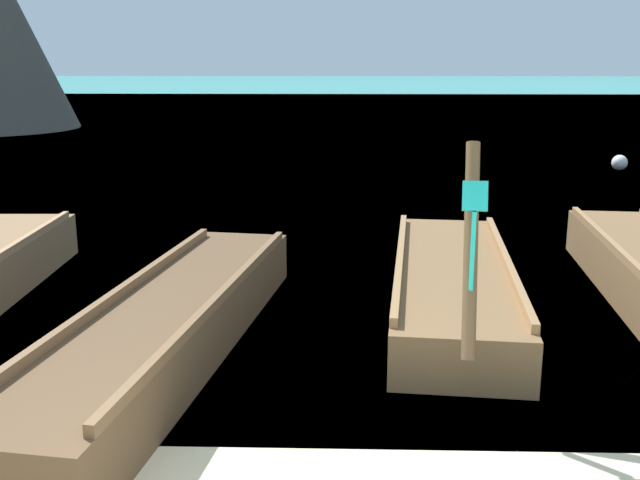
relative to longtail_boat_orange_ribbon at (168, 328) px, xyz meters
The scene contains 4 objects.
sea_water 58.23m from the longtail_boat_orange_ribbon, 88.49° to the left, with size 120.00×120.00×0.00m, color #2DB29E.
longtail_boat_orange_ribbon is the anchor object (origin of this frame).
longtail_boat_turquoise_ribbon 3.53m from the longtail_boat_orange_ribbon, 28.29° to the left, with size 1.86×5.63×2.31m.
mooring_buoy_near 16.20m from the longtail_boat_orange_ribbon, 55.01° to the left, with size 0.42×0.42×0.42m.
Camera 1 is at (0.21, -3.72, 2.99)m, focal length 41.88 mm.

